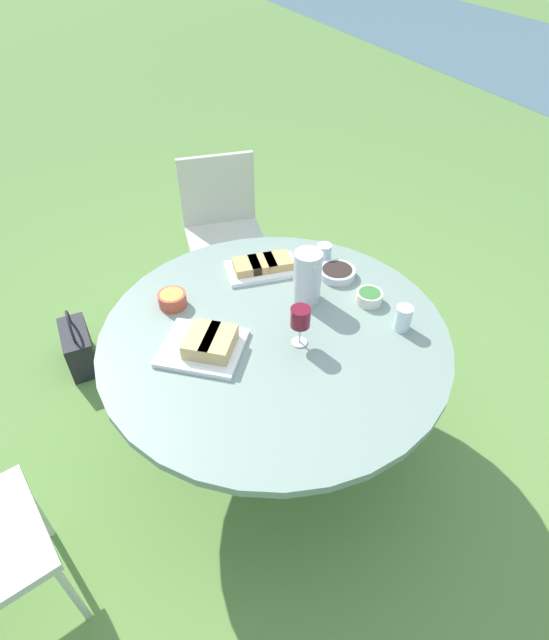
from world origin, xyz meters
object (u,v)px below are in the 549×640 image
at_px(handbag, 79,347).
at_px(water_pitcher, 307,277).
at_px(chair_near_left, 223,223).
at_px(dining_table, 274,348).
at_px(wine_glass, 300,319).

bearing_deg(handbag, water_pitcher, 50.52).
height_order(chair_near_left, handbag, chair_near_left).
bearing_deg(handbag, chair_near_left, 104.92).
xyz_separation_m(dining_table, wine_glass, (0.10, 0.06, 0.22)).
xyz_separation_m(chair_near_left, water_pitcher, (1.05, -0.00, 0.32)).
relative_size(chair_near_left, wine_glass, 5.23).
distance_m(chair_near_left, water_pitcher, 1.10).
xyz_separation_m(chair_near_left, wine_glass, (1.28, -0.15, 0.33)).
xyz_separation_m(water_pitcher, handbag, (-0.79, -0.96, -0.71)).
bearing_deg(wine_glass, handbag, -141.35).
bearing_deg(water_pitcher, dining_table, -58.10).
distance_m(dining_table, water_pitcher, 0.32).
bearing_deg(dining_table, chair_near_left, 169.88).
relative_size(wine_glass, handbag, 0.46).
distance_m(water_pitcher, wine_glass, 0.27).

